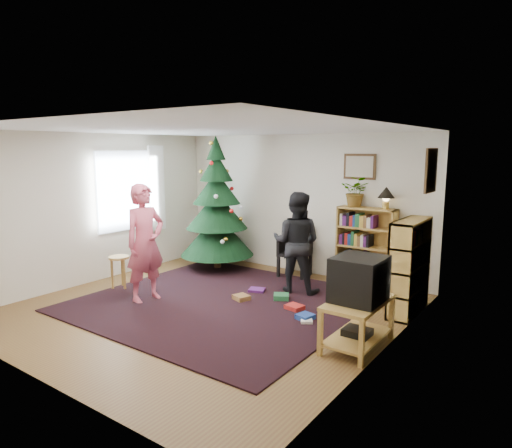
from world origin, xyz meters
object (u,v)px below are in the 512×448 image
Objects in this scene: armchair at (298,248)px; picture_back at (360,167)px; table_lamp at (386,194)px; christmas_tree at (217,214)px; bookshelf_back at (366,246)px; bookshelf_right at (409,266)px; potted_plant at (356,192)px; person_standing at (145,243)px; person_by_chair at (296,242)px; stool at (119,264)px; crt_tv at (359,279)px; picture_right at (431,170)px; tv_stand at (358,319)px.

picture_back is at bearing 3.32° from armchair.
christmas_tree is at bearing -169.15° from table_lamp.
bookshelf_right is (0.98, -0.86, 0.00)m from bookshelf_back.
bookshelf_right is 3.67× the size of table_lamp.
table_lamp is (3.00, 0.57, 0.51)m from christmas_tree.
christmas_tree is 2.62m from potted_plant.
armchair is (-1.23, -0.10, -0.18)m from bookshelf_back.
christmas_tree is 1.42× the size of person_standing.
person_standing is at bearing -80.24° from christmas_tree.
bookshelf_back is at bearing -143.12° from person_by_chair.
christmas_tree is at bearing -25.70° from person_by_chair.
bookshelf_back is at bearing 38.23° from stool.
potted_plant is at bearing 114.53° from crt_tv.
table_lamp is (-0.55, 2.31, 0.74)m from crt_tv.
person_standing is (-3.33, -1.74, 0.21)m from bookshelf_right.
picture_right is 1.80m from bookshelf_back.
potted_plant reaches higher than bookshelf_right.
armchair is 3.05m from stool.
bookshelf_back is at bearing 180.00° from table_lamp.
picture_back is 2.02m from bookshelf_right.
crt_tv is at bearing 175.15° from bookshelf_right.
person_by_chair is (-1.61, 1.36, -0.01)m from crt_tv.
bookshelf_right reaches higher than stool.
picture_right is 1.49m from potted_plant.
picture_back is 0.42× the size of bookshelf_back.
picture_back is 1.10× the size of potted_plant.
tv_stand is (-0.12, -1.45, -0.34)m from bookshelf_right.
bookshelf_back reaches higher than stool.
bookshelf_back reaches higher than tv_stand.
potted_plant reaches higher than table_lamp.
crt_tv is 0.36× the size of person_by_chair.
tv_stand is 2.82m from potted_plant.
picture_back is at bearing 15.93° from christmas_tree.
bookshelf_back is at bearing 110.30° from crt_tv.
christmas_tree is 3.71m from bookshelf_right.
potted_plant is (-1.18, 0.86, 0.89)m from bookshelf_right.
picture_back reaches higher than potted_plant.
person_standing is at bearing -174.72° from crt_tv.
stool is 2.86m from person_by_chair.
picture_right reaches higher than bookshelf_right.
bookshelf_right is 0.75× the size of person_standing.
bookshelf_right is 3.76m from person_standing.
bookshelf_back is 4.01m from stool.
bookshelf_right reaches higher than tv_stand.
bookshelf_right is 1.71m from potted_plant.
picture_right is 1.11× the size of stool.
picture_right reaches higher than stool.
christmas_tree is 1.91× the size of bookshelf_back.
stool is 1.52× the size of table_lamp.
table_lamp is at bearing 144.01° from picture_right.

